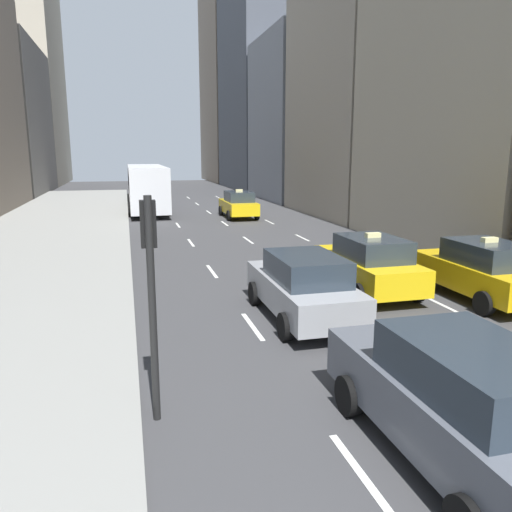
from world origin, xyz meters
TOP-DOWN VIEW (x-y plane):
  - sidewalk_left at (-7.00, 27.00)m, footprint 8.00×66.00m
  - lane_markings at (2.60, 23.00)m, footprint 5.72×56.00m
  - building_row_right at (12.00, 46.41)m, footprint 6.00×84.92m
  - taxi_lead at (4.00, 34.43)m, footprint 2.02×4.40m
  - taxi_third at (4.00, 16.16)m, footprint 2.02×4.40m
  - taxi_fourth at (6.80, 14.60)m, footprint 2.02×4.40m
  - sedan_black_near at (1.20, 7.97)m, footprint 2.02×4.84m
  - sedan_silver_behind at (1.20, 14.25)m, footprint 2.02×4.56m
  - city_bus at (-1.61, 39.90)m, footprint 2.80×11.61m
  - traffic_light_pole at (-2.75, 10.26)m, footprint 0.24×0.42m

SIDE VIEW (x-z plane):
  - lane_markings at x=2.60m, z-range 0.00..0.01m
  - sidewalk_left at x=-7.00m, z-range 0.00..0.15m
  - sedan_silver_behind at x=1.20m, z-range 0.02..1.73m
  - taxi_lead at x=4.00m, z-range -0.05..1.82m
  - taxi_third at x=4.00m, z-range -0.05..1.82m
  - taxi_fourth at x=6.80m, z-range -0.05..1.82m
  - sedan_black_near at x=1.20m, z-range 0.01..1.81m
  - city_bus at x=-1.61m, z-range 0.16..3.41m
  - traffic_light_pole at x=-2.75m, z-range 0.61..4.21m
  - building_row_right at x=12.00m, z-range -3.27..32.18m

